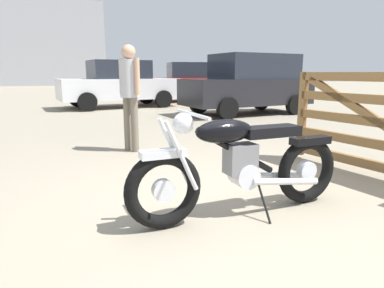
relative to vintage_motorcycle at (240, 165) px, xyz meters
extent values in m
plane|color=gray|center=(0.06, 0.15, -0.45)|extent=(80.00, 80.00, 0.00)
torus|color=black|center=(-0.70, -0.06, -0.13)|extent=(0.65, 0.16, 0.64)
cylinder|color=silver|center=(-0.70, -0.06, -0.13)|extent=(0.19, 0.09, 0.18)
torus|color=black|center=(0.73, 0.06, -0.13)|extent=(0.65, 0.16, 0.64)
cylinder|color=silver|center=(0.73, 0.06, -0.13)|extent=(0.19, 0.09, 0.18)
cube|color=silver|center=(-0.70, -0.06, 0.17)|extent=(0.37, 0.16, 0.06)
cube|color=black|center=(0.75, 0.06, 0.16)|extent=(0.41, 0.16, 0.07)
cylinder|color=silver|center=(-0.57, -0.12, 0.15)|extent=(0.29, 0.06, 0.58)
cylinder|color=silver|center=(-0.58, 0.03, 0.15)|extent=(0.29, 0.06, 0.58)
sphere|color=silver|center=(-0.53, -0.04, 0.40)|extent=(0.17, 0.17, 0.17)
cylinder|color=silver|center=(-0.45, -0.04, 0.47)|extent=(0.08, 0.62, 0.03)
cylinder|color=black|center=(-0.05, 0.00, 0.13)|extent=(0.76, 0.12, 0.47)
ellipsoid|color=black|center=(-0.16, -0.01, 0.31)|extent=(0.54, 0.26, 0.20)
cube|color=black|center=(0.30, 0.02, 0.28)|extent=(0.55, 0.24, 0.09)
cube|color=slate|center=(0.00, 0.00, 0.06)|extent=(0.27, 0.20, 0.26)
cylinder|color=silver|center=(0.04, 0.00, -0.09)|extent=(0.24, 0.22, 0.22)
cylinder|color=silver|center=(0.42, -0.07, -0.17)|extent=(0.70, 0.12, 0.14)
cylinder|color=silver|center=(0.41, 0.13, -0.17)|extent=(0.70, 0.12, 0.14)
cylinder|color=black|center=(0.15, -0.16, -0.29)|extent=(0.04, 0.24, 0.33)
cube|color=brown|center=(1.77, 1.59, 0.20)|extent=(0.10, 0.11, 1.20)
cube|color=brown|center=(2.02, 0.41, -0.30)|extent=(0.58, 2.36, 0.11)
cube|color=brown|center=(2.02, 0.41, -0.04)|extent=(0.58, 2.36, 0.11)
cube|color=brown|center=(2.02, 0.41, 0.22)|extent=(0.58, 2.36, 0.11)
cube|color=brown|center=(2.02, 0.41, 0.20)|extent=(0.54, 2.17, 1.08)
cylinder|color=#706656|center=(-0.57, 2.91, -0.02)|extent=(0.12, 0.12, 0.86)
cylinder|color=#706656|center=(-0.48, 2.75, -0.02)|extent=(0.12, 0.12, 0.86)
cylinder|color=#B2B2B7|center=(-0.53, 2.83, 0.70)|extent=(0.30, 0.30, 0.58)
cylinder|color=tan|center=(-0.62, 3.00, 0.73)|extent=(0.08, 0.08, 0.55)
cylinder|color=tan|center=(-0.43, 2.67, 0.73)|extent=(0.08, 0.08, 0.55)
sphere|color=tan|center=(-0.53, 2.83, 1.10)|extent=(0.22, 0.22, 0.22)
cylinder|color=black|center=(4.89, 12.48, -0.14)|extent=(0.64, 0.26, 0.62)
cylinder|color=black|center=(4.72, 10.77, -0.14)|extent=(0.64, 0.26, 0.62)
cylinder|color=black|center=(2.21, 12.75, -0.14)|extent=(0.64, 0.26, 0.62)
cylinder|color=black|center=(2.03, 11.04, -0.14)|extent=(0.64, 0.26, 0.62)
cube|color=red|center=(3.46, 11.76, 0.22)|extent=(4.35, 2.14, 0.72)
cube|color=#232833|center=(3.46, 11.76, 0.90)|extent=(2.15, 1.75, 0.64)
cylinder|color=black|center=(2.48, 5.77, -0.15)|extent=(0.62, 0.27, 0.60)
cylinder|color=black|center=(2.24, 7.39, -0.15)|extent=(0.62, 0.27, 0.60)
cylinder|color=black|center=(4.85, 6.12, -0.15)|extent=(0.62, 0.27, 0.60)
cylinder|color=black|center=(4.62, 7.74, -0.15)|extent=(0.62, 0.27, 0.60)
cube|color=black|center=(3.55, 6.75, 0.23)|extent=(4.10, 2.19, 0.76)
cube|color=#232833|center=(3.80, 6.79, 0.97)|extent=(2.59, 1.85, 0.72)
cylinder|color=black|center=(1.32, 11.20, -0.14)|extent=(0.65, 0.31, 0.62)
cylinder|color=black|center=(1.62, 9.50, -0.14)|extent=(0.65, 0.31, 0.62)
cylinder|color=black|center=(-1.34, 10.72, -0.14)|extent=(0.65, 0.31, 0.62)
cylinder|color=black|center=(-1.04, 9.03, -0.14)|extent=(0.65, 0.31, 0.62)
cube|color=silver|center=(0.14, 10.11, 0.22)|extent=(4.44, 2.43, 0.72)
cube|color=#232833|center=(0.14, 10.11, 0.90)|extent=(2.24, 1.89, 0.64)
cylinder|color=black|center=(8.37, 13.07, -0.14)|extent=(0.65, 0.31, 0.62)
cylinder|color=black|center=(8.06, 11.38, -0.14)|extent=(0.65, 0.31, 0.62)
cylinder|color=black|center=(5.72, 13.56, -0.14)|extent=(0.65, 0.31, 0.62)
cylinder|color=black|center=(5.41, 11.86, -0.14)|extent=(0.65, 0.31, 0.62)
cube|color=#ADB2BC|center=(6.89, 12.47, 0.22)|extent=(4.44, 2.45, 0.72)
cube|color=#232833|center=(6.89, 12.47, 0.90)|extent=(2.25, 1.90, 0.64)
cube|color=#9EA0A8|center=(-5.44, 37.87, 3.87)|extent=(14.18, 8.69, 8.64)
camera|label=1|loc=(-1.29, -2.56, 0.78)|focal=31.75mm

